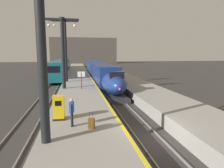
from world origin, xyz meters
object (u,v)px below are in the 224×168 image
Objects in this scene: rolling_suitcase at (91,123)px; station_column_near at (41,33)px; station_column_far at (65,45)px; passenger_near_edge at (72,110)px; regional_train_adjacent at (61,67)px; highspeed_train_main at (99,72)px; station_column_mid at (63,46)px; ticket_machine_yellow at (59,108)px; departure_info_board at (81,77)px.

station_column_near is at bearing -148.09° from rolling_suitcase.
passenger_near_edge is (1.21, -20.21, -4.63)m from station_column_far.
regional_train_adjacent is 41.61m from rolling_suitcase.
station_column_far reaches higher than rolling_suitcase.
highspeed_train_main is 22.50× the size of passenger_near_edge.
regional_train_adjacent is 3.91× the size of station_column_far.
highspeed_train_main is 27.69m from rolling_suitcase.
station_column_mid is 14.43m from passenger_near_edge.
regional_train_adjacent is 40.97m from passenger_near_edge.
station_column_mid reaches higher than regional_train_adjacent.
station_column_mid is 8.67× the size of rolling_suitcase.
ticket_machine_yellow is (0.35, -12.34, -4.43)m from station_column_mid.
station_column_far is 8.56m from departure_info_board.
passenger_near_edge reaches higher than ticket_machine_yellow.
station_column_near is 5.57m from rolling_suitcase.
station_column_far is at bearing -131.37° from highspeed_train_main.
rolling_suitcase is (-3.59, -27.45, -0.57)m from highspeed_train_main.
station_column_near is at bearing -87.06° from regional_train_adjacent.
passenger_near_edge is (1.21, 1.97, -4.17)m from station_column_near.
ticket_machine_yellow is 11.75m from departure_info_board.
rolling_suitcase is at bearing -83.78° from regional_train_adjacent.
rolling_suitcase is at bearing -83.66° from station_column_far.
highspeed_train_main is 26.08m from ticket_machine_yellow.
station_column_far is at bearing 106.38° from departure_info_board.
departure_info_board reaches higher than passenger_near_edge.
highspeed_train_main is 14.42m from departure_info_board.
station_column_far is 5.54× the size of passenger_near_edge.
rolling_suitcase is 0.61× the size of ticket_machine_yellow.
ticket_machine_yellow is (0.35, 3.40, -4.42)m from station_column_near.
station_column_far is 19.41m from ticket_machine_yellow.
highspeed_train_main is at bearing 82.54° from rolling_suitcase.
regional_train_adjacent is at bearing 92.94° from station_column_near.
station_column_near is at bearing -95.88° from ticket_machine_yellow.
departure_info_board is (2.12, 14.99, -3.66)m from station_column_near.
ticket_machine_yellow is at bearing 84.12° from station_column_near.
regional_train_adjacent is at bearing 120.21° from highspeed_train_main.
station_column_near is at bearing -121.48° from passenger_near_edge.
station_column_near reaches higher than highspeed_train_main.
station_column_far reaches higher than regional_train_adjacent.
station_column_far reaches higher than station_column_mid.
departure_info_board is at bearing -105.23° from highspeed_train_main.
station_column_far is at bearing 93.42° from passenger_near_edge.
regional_train_adjacent reaches higher than passenger_near_edge.
passenger_near_edge is at bearing -93.99° from departure_info_board.
station_column_near reaches higher than rolling_suitcase.
station_column_far is at bearing -83.91° from regional_train_adjacent.
highspeed_train_main is 27.32m from passenger_near_edge.
regional_train_adjacent reaches higher than departure_info_board.
rolling_suitcase is (1.10, -0.54, -0.69)m from passenger_near_edge.
station_column_near is 5.03× the size of passenger_near_edge.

